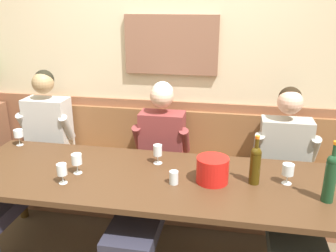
{
  "coord_description": "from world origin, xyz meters",
  "views": [
    {
      "loc": [
        0.58,
        -2.1,
        1.89
      ],
      "look_at": [
        0.1,
        0.44,
        0.99
      ],
      "focal_mm": 38.74,
      "sensor_mm": 36.0,
      "label": 1
    }
  ],
  "objects_px": {
    "water_tumbler_center": "(174,177)",
    "wine_bottle_amber_mid": "(331,176)",
    "wall_bench": "(165,184)",
    "person_left_seat": "(153,171)",
    "wine_glass_near_bucket": "(62,170)",
    "wine_glass_center_front": "(158,151)",
    "wine_glass_center_rear": "(18,134)",
    "wine_glass_mid_right": "(77,160)",
    "wine_bottle_clear_water": "(255,164)",
    "person_center_left_seat": "(30,157)",
    "ice_bucket": "(212,170)",
    "dining_table": "(145,184)",
    "person_center_right_seat": "(289,184)",
    "wine_glass_right_end": "(288,170)"
  },
  "relations": [
    {
      "from": "wall_bench",
      "to": "person_center_left_seat",
      "type": "xyz_separation_m",
      "value": [
        -1.1,
        -0.38,
        0.35
      ]
    },
    {
      "from": "person_center_right_seat",
      "to": "water_tumbler_center",
      "type": "height_order",
      "value": "person_center_right_seat"
    },
    {
      "from": "dining_table",
      "to": "person_left_seat",
      "type": "bearing_deg",
      "value": 93.39
    },
    {
      "from": "wall_bench",
      "to": "wine_glass_center_front",
      "type": "distance_m",
      "value": 0.74
    },
    {
      "from": "dining_table",
      "to": "wine_glass_center_rear",
      "type": "relative_size",
      "value": 19.18
    },
    {
      "from": "dining_table",
      "to": "ice_bucket",
      "type": "relative_size",
      "value": 12.2
    },
    {
      "from": "water_tumbler_center",
      "to": "wine_bottle_amber_mid",
      "type": "bearing_deg",
      "value": -2.78
    },
    {
      "from": "person_center_left_seat",
      "to": "wine_glass_near_bucket",
      "type": "height_order",
      "value": "person_center_left_seat"
    },
    {
      "from": "wall_bench",
      "to": "person_center_right_seat",
      "type": "xyz_separation_m",
      "value": [
        1.02,
        -0.4,
        0.32
      ]
    },
    {
      "from": "wine_glass_center_rear",
      "to": "wine_glass_near_bucket",
      "type": "bearing_deg",
      "value": -40.08
    },
    {
      "from": "wall_bench",
      "to": "wine_glass_mid_right",
      "type": "bearing_deg",
      "value": -122.09
    },
    {
      "from": "person_center_left_seat",
      "to": "wine_glass_center_rear",
      "type": "xyz_separation_m",
      "value": [
        -0.08,
        0.01,
        0.2
      ]
    },
    {
      "from": "ice_bucket",
      "to": "water_tumbler_center",
      "type": "relative_size",
      "value": 2.4
    },
    {
      "from": "person_left_seat",
      "to": "wine_glass_mid_right",
      "type": "distance_m",
      "value": 0.63
    },
    {
      "from": "person_center_left_seat",
      "to": "wine_bottle_amber_mid",
      "type": "bearing_deg",
      "value": -11.51
    },
    {
      "from": "wine_glass_center_front",
      "to": "dining_table",
      "type": "bearing_deg",
      "value": -101.62
    },
    {
      "from": "wall_bench",
      "to": "person_center_left_seat",
      "type": "relative_size",
      "value": 2.22
    },
    {
      "from": "wine_glass_near_bucket",
      "to": "wine_glass_center_front",
      "type": "relative_size",
      "value": 0.95
    },
    {
      "from": "person_center_left_seat",
      "to": "ice_bucket",
      "type": "xyz_separation_m",
      "value": [
        1.56,
        -0.34,
        0.19
      ]
    },
    {
      "from": "wine_glass_center_front",
      "to": "water_tumbler_center",
      "type": "xyz_separation_m",
      "value": [
        0.17,
        -0.29,
        -0.05
      ]
    },
    {
      "from": "person_left_seat",
      "to": "person_center_right_seat",
      "type": "xyz_separation_m",
      "value": [
        1.04,
        -0.01,
        -0.01
      ]
    },
    {
      "from": "wine_bottle_clear_water",
      "to": "wine_glass_center_rear",
      "type": "bearing_deg",
      "value": 170.4
    },
    {
      "from": "wine_glass_right_end",
      "to": "wine_glass_near_bucket",
      "type": "xyz_separation_m",
      "value": [
        -1.48,
        -0.27,
        -0.0
      ]
    },
    {
      "from": "dining_table",
      "to": "water_tumbler_center",
      "type": "relative_size",
      "value": 29.33
    },
    {
      "from": "dining_table",
      "to": "wine_glass_right_end",
      "type": "height_order",
      "value": "wine_glass_right_end"
    },
    {
      "from": "water_tumbler_center",
      "to": "wall_bench",
      "type": "bearing_deg",
      "value": 105.31
    },
    {
      "from": "wine_glass_center_rear",
      "to": "wine_glass_center_front",
      "type": "bearing_deg",
      "value": -6.42
    },
    {
      "from": "wine_bottle_amber_mid",
      "to": "wine_glass_near_bucket",
      "type": "bearing_deg",
      "value": -177.17
    },
    {
      "from": "wine_glass_mid_right",
      "to": "wine_glass_center_rear",
      "type": "bearing_deg",
      "value": 150.08
    },
    {
      "from": "person_center_right_seat",
      "to": "ice_bucket",
      "type": "xyz_separation_m",
      "value": [
        -0.55,
        -0.31,
        0.22
      ]
    },
    {
      "from": "dining_table",
      "to": "person_center_right_seat",
      "type": "distance_m",
      "value": 1.07
    },
    {
      "from": "person_center_left_seat",
      "to": "wine_bottle_clear_water",
      "type": "distance_m",
      "value": 1.88
    },
    {
      "from": "wine_glass_near_bucket",
      "to": "water_tumbler_center",
      "type": "relative_size",
      "value": 1.55
    },
    {
      "from": "wall_bench",
      "to": "wine_glass_right_end",
      "type": "bearing_deg",
      "value": -34.18
    },
    {
      "from": "wine_bottle_clear_water",
      "to": "wine_glass_mid_right",
      "type": "distance_m",
      "value": 1.23
    },
    {
      "from": "wine_glass_mid_right",
      "to": "wine_glass_near_bucket",
      "type": "height_order",
      "value": "wine_glass_mid_right"
    },
    {
      "from": "wine_bottle_clear_water",
      "to": "wine_glass_center_front",
      "type": "distance_m",
      "value": 0.73
    },
    {
      "from": "wine_bottle_amber_mid",
      "to": "water_tumbler_center",
      "type": "distance_m",
      "value": 0.97
    },
    {
      "from": "wine_glass_center_front",
      "to": "water_tumbler_center",
      "type": "height_order",
      "value": "wine_glass_center_front"
    },
    {
      "from": "wine_glass_right_end",
      "to": "wine_glass_center_front",
      "type": "relative_size",
      "value": 0.96
    },
    {
      "from": "wall_bench",
      "to": "person_left_seat",
      "type": "bearing_deg",
      "value": -92.78
    },
    {
      "from": "person_center_left_seat",
      "to": "wine_glass_mid_right",
      "type": "distance_m",
      "value": 0.76
    },
    {
      "from": "wine_glass_center_rear",
      "to": "wine_glass_mid_right",
      "type": "distance_m",
      "value": 0.81
    },
    {
      "from": "wine_glass_center_rear",
      "to": "water_tumbler_center",
      "type": "bearing_deg",
      "value": -17.1
    },
    {
      "from": "wine_bottle_clear_water",
      "to": "wine_glass_mid_right",
      "type": "xyz_separation_m",
      "value": [
        -1.22,
        -0.08,
        -0.04
      ]
    },
    {
      "from": "person_center_right_seat",
      "to": "wine_glass_mid_right",
      "type": "height_order",
      "value": "person_center_right_seat"
    },
    {
      "from": "wine_glass_near_bucket",
      "to": "person_center_left_seat",
      "type": "bearing_deg",
      "value": 136.79
    },
    {
      "from": "person_center_left_seat",
      "to": "person_left_seat",
      "type": "bearing_deg",
      "value": -0.94
    },
    {
      "from": "person_center_left_seat",
      "to": "water_tumbler_center",
      "type": "xyz_separation_m",
      "value": [
        1.31,
        -0.42,
        0.14
      ]
    },
    {
      "from": "wall_bench",
      "to": "wine_bottle_clear_water",
      "type": "distance_m",
      "value": 1.17
    }
  ]
}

